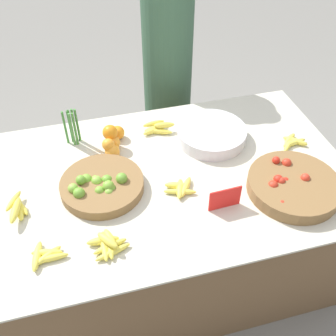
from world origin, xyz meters
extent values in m
plane|color=gray|center=(0.00, 0.00, 0.00)|extent=(12.00, 12.00, 0.00)
cube|color=brown|center=(0.00, 0.00, 0.35)|extent=(1.76, 1.10, 0.69)
cube|color=beige|center=(0.00, 0.00, 0.70)|extent=(1.83, 1.15, 0.01)
cylinder|color=olive|center=(-0.33, -0.01, 0.73)|extent=(0.40, 0.40, 0.05)
sphere|color=#7AB238|center=(-0.30, -0.06, 0.76)|extent=(0.05, 0.05, 0.05)
sphere|color=#6BA333|center=(-0.44, -0.07, 0.77)|extent=(0.06, 0.06, 0.06)
sphere|color=#89BC42|center=(-0.30, -0.06, 0.75)|extent=(0.05, 0.05, 0.05)
sphere|color=#89BC42|center=(-0.35, -0.02, 0.73)|extent=(0.04, 0.04, 0.04)
sphere|color=#89BC42|center=(-0.31, 0.06, 0.73)|extent=(0.04, 0.04, 0.04)
sphere|color=#6BA333|center=(-0.30, 0.00, 0.75)|extent=(0.05, 0.05, 0.05)
sphere|color=#89BC42|center=(-0.30, -0.08, 0.75)|extent=(0.04, 0.04, 0.04)
sphere|color=#6BA333|center=(-0.29, -0.06, 0.75)|extent=(0.04, 0.04, 0.04)
sphere|color=#7AB238|center=(-0.39, 0.03, 0.75)|extent=(0.05, 0.05, 0.05)
sphere|color=#7AB238|center=(-0.34, -0.07, 0.75)|extent=(0.04, 0.04, 0.04)
sphere|color=#7AB238|center=(-0.36, 0.03, 0.74)|extent=(0.05, 0.05, 0.05)
sphere|color=#89BC42|center=(-0.46, -0.03, 0.77)|extent=(0.05, 0.05, 0.05)
sphere|color=#89BC42|center=(-0.35, 0.00, 0.76)|extent=(0.05, 0.05, 0.05)
sphere|color=#6BA333|center=(-0.23, -0.03, 0.77)|extent=(0.05, 0.05, 0.05)
sphere|color=#6BA333|center=(-0.42, 0.01, 0.77)|extent=(0.05, 0.05, 0.05)
cylinder|color=olive|center=(0.55, -0.25, 0.74)|extent=(0.43, 0.43, 0.07)
sphere|color=red|center=(0.43, -0.36, 0.75)|extent=(0.04, 0.04, 0.04)
sphere|color=red|center=(0.48, -0.24, 0.77)|extent=(0.04, 0.04, 0.04)
sphere|color=red|center=(0.50, -0.14, 0.74)|extent=(0.04, 0.04, 0.04)
sphere|color=red|center=(0.52, -0.11, 0.78)|extent=(0.04, 0.04, 0.04)
sphere|color=red|center=(0.44, -0.25, 0.76)|extent=(0.05, 0.05, 0.05)
sphere|color=red|center=(0.57, -0.13, 0.77)|extent=(0.05, 0.05, 0.05)
sphere|color=red|center=(0.48, -0.19, 0.74)|extent=(0.04, 0.04, 0.04)
sphere|color=red|center=(0.51, -0.23, 0.75)|extent=(0.04, 0.04, 0.04)
sphere|color=red|center=(0.65, -0.14, 0.74)|extent=(0.04, 0.04, 0.04)
sphere|color=red|center=(0.48, -0.22, 0.77)|extent=(0.05, 0.05, 0.05)
sphere|color=red|center=(0.55, -0.14, 0.75)|extent=(0.04, 0.04, 0.04)
sphere|color=red|center=(0.60, -0.25, 0.77)|extent=(0.04, 0.04, 0.04)
sphere|color=orange|center=(-0.24, 0.24, 0.74)|extent=(0.07, 0.07, 0.07)
sphere|color=orange|center=(-0.23, 0.28, 0.75)|extent=(0.08, 0.08, 0.08)
sphere|color=orange|center=(-0.23, 0.29, 0.74)|extent=(0.07, 0.07, 0.07)
sphere|color=orange|center=(-0.19, 0.36, 0.74)|extent=(0.08, 0.08, 0.08)
sphere|color=orange|center=(-0.24, 0.20, 0.74)|extent=(0.08, 0.08, 0.08)
sphere|color=orange|center=(-0.23, 0.29, 0.80)|extent=(0.08, 0.08, 0.08)
sphere|color=orange|center=(-0.26, 0.22, 0.78)|extent=(0.06, 0.06, 0.06)
cylinder|color=silver|center=(0.30, 0.21, 0.74)|extent=(0.38, 0.38, 0.07)
cube|color=red|center=(0.19, -0.27, 0.76)|extent=(0.15, 0.01, 0.12)
cylinder|color=#428438|center=(-0.43, 0.40, 0.81)|extent=(0.01, 0.01, 0.20)
cylinder|color=#428438|center=(-0.39, 0.39, 0.81)|extent=(0.01, 0.01, 0.20)
cylinder|color=#428438|center=(-0.41, 0.36, 0.81)|extent=(0.01, 0.01, 0.20)
cylinder|color=#4C8E42|center=(-0.43, 0.36, 0.81)|extent=(0.01, 0.01, 0.20)
cylinder|color=#428438|center=(-0.43, 0.39, 0.81)|extent=(0.01, 0.01, 0.20)
cylinder|color=#4C8E42|center=(-0.41, 0.40, 0.81)|extent=(0.01, 0.01, 0.20)
cylinder|color=#428438|center=(-0.46, 0.39, 0.81)|extent=(0.01, 0.01, 0.20)
ellipsoid|color=#EFDB4C|center=(0.02, -0.14, 0.72)|extent=(0.16, 0.07, 0.03)
ellipsoid|color=#EFDB4C|center=(0.03, -0.12, 0.72)|extent=(0.07, 0.13, 0.03)
ellipsoid|color=#EFDB4C|center=(0.02, -0.10, 0.72)|extent=(0.13, 0.07, 0.03)
ellipsoid|color=#EFDB4C|center=(0.06, -0.11, 0.72)|extent=(0.10, 0.13, 0.03)
ellipsoid|color=#EFDB4C|center=(-0.59, -0.36, 0.72)|extent=(0.14, 0.03, 0.03)
ellipsoid|color=#EFDB4C|center=(-0.60, -0.33, 0.72)|extent=(0.13, 0.06, 0.03)
ellipsoid|color=#EFDB4C|center=(-0.59, -0.34, 0.72)|extent=(0.12, 0.09, 0.03)
ellipsoid|color=#EFDB4C|center=(-0.64, -0.33, 0.72)|extent=(0.06, 0.15, 0.03)
ellipsoid|color=#EFDB4C|center=(0.72, 0.05, 0.72)|extent=(0.15, 0.05, 0.03)
ellipsoid|color=#EFDB4C|center=(0.71, 0.09, 0.72)|extent=(0.11, 0.10, 0.03)
ellipsoid|color=#EFDB4C|center=(0.69, 0.05, 0.72)|extent=(0.13, 0.13, 0.03)
ellipsoid|color=#EFDB4C|center=(0.73, 0.06, 0.72)|extent=(0.12, 0.12, 0.03)
ellipsoid|color=#EFDB4C|center=(-0.71, -0.06, 0.72)|extent=(0.06, 0.14, 0.03)
ellipsoid|color=#EFDB4C|center=(-0.71, -0.03, 0.72)|extent=(0.05, 0.13, 0.03)
ellipsoid|color=#EFDB4C|center=(-0.70, -0.04, 0.72)|extent=(0.08, 0.13, 0.03)
ellipsoid|color=#EFDB4C|center=(-0.72, -0.08, 0.75)|extent=(0.06, 0.15, 0.03)
ellipsoid|color=#EFDB4C|center=(-0.73, -0.01, 0.74)|extent=(0.08, 0.12, 0.03)
ellipsoid|color=#EFDB4C|center=(-0.35, -0.36, 0.72)|extent=(0.03, 0.13, 0.03)
ellipsoid|color=#EFDB4C|center=(-0.37, -0.35, 0.72)|extent=(0.04, 0.15, 0.03)
ellipsoid|color=#EFDB4C|center=(-0.37, -0.33, 0.72)|extent=(0.14, 0.04, 0.04)
ellipsoid|color=#EFDB4C|center=(-0.34, -0.39, 0.72)|extent=(0.16, 0.07, 0.03)
ellipsoid|color=#EFDB4C|center=(-0.34, -0.36, 0.72)|extent=(0.15, 0.07, 0.03)
ellipsoid|color=#EFDB4C|center=(-0.34, -0.34, 0.75)|extent=(0.06, 0.12, 0.03)
ellipsoid|color=#EFDB4C|center=(-0.35, -0.35, 0.75)|extent=(0.09, 0.11, 0.03)
ellipsoid|color=#EFDB4C|center=(0.02, 0.36, 0.72)|extent=(0.12, 0.04, 0.03)
ellipsoid|color=#EFDB4C|center=(0.04, 0.34, 0.72)|extent=(0.15, 0.09, 0.03)
ellipsoid|color=#EFDB4C|center=(0.01, 0.35, 0.72)|extent=(0.13, 0.07, 0.03)
ellipsoid|color=#EFDB4C|center=(0.07, 0.35, 0.75)|extent=(0.12, 0.05, 0.03)
ellipsoid|color=#EFDB4C|center=(0.02, 0.39, 0.74)|extent=(0.13, 0.04, 0.03)
cylinder|color=#385B42|center=(0.24, 0.93, 0.69)|extent=(0.33, 0.33, 1.39)
camera|label=1|loc=(-0.36, -1.36, 2.06)|focal=42.00mm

